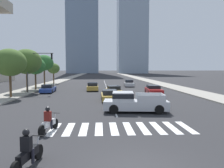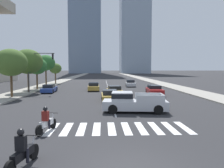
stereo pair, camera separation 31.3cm
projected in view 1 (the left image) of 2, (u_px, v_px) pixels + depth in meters
name	position (u px, v px, depth m)	size (l,w,h in m)	color
sidewalk_east	(181.00, 89.00, 38.37)	(4.00, 260.00, 0.15)	gray
sidewalk_west	(31.00, 90.00, 36.92)	(4.00, 260.00, 0.15)	gray
crosswalk_near	(121.00, 128.00, 13.26)	(8.55, 2.90, 0.01)	silver
lane_divider_center	(107.00, 88.00, 41.14)	(0.14, 50.00, 0.01)	silver
motorcycle_lead	(49.00, 122.00, 12.37)	(0.87, 2.11, 1.49)	black
motorcycle_trailing	(28.00, 153.00, 7.89)	(0.75, 2.20, 1.49)	black
pickup_truck	(132.00, 102.00, 18.29)	(5.50, 2.57, 1.67)	#B7BABF
sedan_blue_0	(48.00, 89.00, 33.27)	(1.89, 4.78, 1.24)	navy
sedan_gold_1	(93.00, 87.00, 36.06)	(1.95, 4.52, 1.31)	#B28E38
sedan_gold_2	(109.00, 96.00, 24.56)	(1.91, 4.51, 1.26)	#B28E38
sedan_silver_3	(129.00, 83.00, 44.35)	(2.10, 4.74, 1.32)	#B7BABF
sedan_gold_4	(114.00, 91.00, 30.19)	(2.24, 4.77, 1.25)	#B28E38
sedan_red_5	(154.00, 90.00, 30.38)	(2.18, 4.91, 1.31)	maroon
traffic_signal_far	(37.00, 64.00, 31.67)	(4.11, 0.28, 6.12)	#333335
street_tree_nearest	(10.00, 63.00, 26.49)	(3.93, 3.93, 5.90)	#4C3823
street_tree_second	(27.00, 62.00, 32.58)	(4.40, 4.40, 6.40)	#4C3823
street_tree_third	(35.00, 66.00, 36.94)	(3.37, 3.37, 5.37)	#4C3823
street_tree_fourth	(44.00, 63.00, 42.81)	(3.64, 3.64, 6.17)	#4C3823
street_tree_fifth	(54.00, 68.00, 51.48)	(2.90, 2.90, 4.76)	#4C3823
office_tower_center_skyline	(132.00, 15.00, 166.81)	(21.87, 21.20, 89.72)	#8C9EB2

